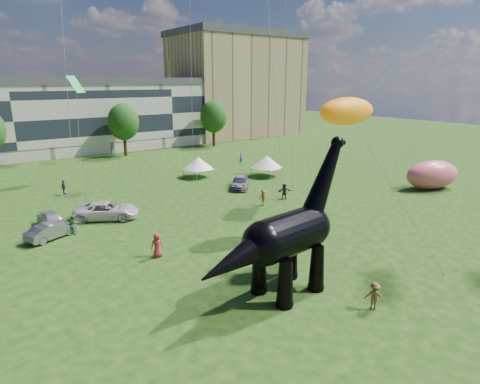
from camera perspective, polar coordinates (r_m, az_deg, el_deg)
ground at (r=24.89m, az=11.28°, el=-15.29°), size 220.00×220.00×0.00m
terrace_row at (r=76.92m, az=-30.01°, el=8.61°), size 78.00×11.00×12.00m
apartment_block at (r=97.04m, az=-0.51°, el=14.66°), size 28.00×18.00×22.00m
tree_mid_right at (r=71.66m, az=-16.28°, el=9.93°), size 5.20×5.20×9.44m
tree_far_right at (r=79.53m, az=-3.81°, el=11.01°), size 5.20×5.20×9.44m
dinosaur_sculpture at (r=23.98m, az=6.20°, el=-6.60°), size 11.79×3.54×9.60m
car_silver at (r=39.43m, az=-25.19°, el=-3.57°), size 2.14×4.29×1.40m
car_grey at (r=36.67m, az=-25.27°, el=-4.99°), size 4.39×3.01×1.37m
car_white at (r=39.77m, az=-18.42°, el=-2.52°), size 6.49×5.26×1.64m
car_dark at (r=48.52m, az=0.03°, el=1.36°), size 4.52×4.90×1.38m
gazebo_near at (r=54.10m, az=-5.95°, el=4.10°), size 4.34×4.34×2.73m
gazebo_far at (r=54.45m, az=3.82°, el=4.31°), size 5.19×5.19×2.84m
inflatable_pink at (r=53.28m, az=25.65°, el=2.23°), size 7.64×5.49×3.45m
visitors at (r=35.63m, az=-9.72°, el=-3.94°), size 47.10×38.76×1.85m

